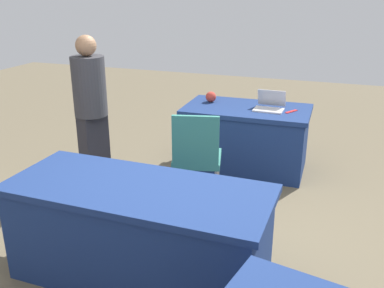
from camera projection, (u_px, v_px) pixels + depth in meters
The scene contains 8 objects.
ground_plane at pixel (182, 256), 3.48m from camera, with size 14.40×14.40×0.00m, color brown.
table_foreground at pixel (246, 138), 5.04m from camera, with size 1.42×0.83×0.73m.
table_back_left at pixel (140, 232), 3.12m from camera, with size 1.88×0.81×0.73m.
chair_aisle at pixel (197, 154), 4.01m from camera, with size 0.53×0.53×0.98m.
person_organiser at pixel (91, 105), 4.47m from camera, with size 0.45×0.45×1.59m.
laptop_silver at pixel (269, 106), 4.82m from camera, with size 0.33×0.30×0.21m.
yarn_ball at pixel (211, 97), 5.12m from camera, with size 0.12×0.12×0.12m, color #B2382D.
scissors_red at pixel (291, 112), 4.74m from camera, with size 0.18×0.04×0.01m, color red.
Camera 1 is at (-1.07, 2.75, 2.05)m, focal length 40.52 mm.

